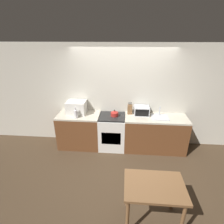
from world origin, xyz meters
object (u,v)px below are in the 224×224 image
kettle (115,113)px  stove_range (112,132)px  bottle (76,114)px  dining_table (154,191)px  microwave (77,107)px  toaster_oven (142,111)px

kettle → stove_range: bearing=-169.6°
bottle → dining_table: bottle is taller
dining_table → stove_range: bearing=111.3°
stove_range → microwave: microwave is taller
toaster_oven → microwave: bearing=-178.4°
kettle → microwave: bearing=175.2°
microwave → kettle: bearing=-4.8°
stove_range → bottle: 1.04m
stove_range → microwave: 1.11m
dining_table → microwave: bearing=129.0°
stove_range → microwave: bearing=174.2°
microwave → toaster_oven: microwave is taller
microwave → bottle: microwave is taller
kettle → toaster_oven: size_ratio=0.50×
kettle → microwave: microwave is taller
stove_range → microwave: (-0.92, 0.09, 0.61)m
kettle → toaster_oven: bearing=10.7°
microwave → toaster_oven: 1.65m
kettle → dining_table: bearing=-70.3°
kettle → microwave: (-0.98, 0.08, 0.09)m
dining_table → toaster_oven: bearing=91.4°
microwave → toaster_oven: bearing=1.6°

